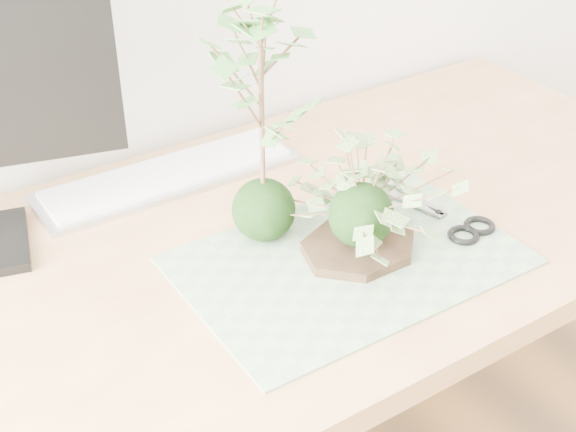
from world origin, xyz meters
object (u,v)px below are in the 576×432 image
object	(u,v)px
ivy_kokedama	(363,188)
desk	(262,289)
keyboard	(169,176)
maple_kokedama	(261,63)

from	to	relation	value
ivy_kokedama	desk	bearing A→B (deg)	136.52
desk	keyboard	xyz separation A→B (m)	(-0.03, 0.24, 0.10)
maple_kokedama	keyboard	size ratio (longest dim) A/B	0.88
maple_kokedama	ivy_kokedama	bearing A→B (deg)	-50.33
ivy_kokedama	maple_kokedama	distance (m)	0.22
desk	ivy_kokedama	xyz separation A→B (m)	(0.11, -0.10, 0.20)
maple_kokedama	keyboard	xyz separation A→B (m)	(-0.05, 0.23, -0.27)
keyboard	maple_kokedama	bearing A→B (deg)	-78.19
keyboard	desk	bearing A→B (deg)	-81.82
maple_kokedama	keyboard	world-z (taller)	maple_kokedama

